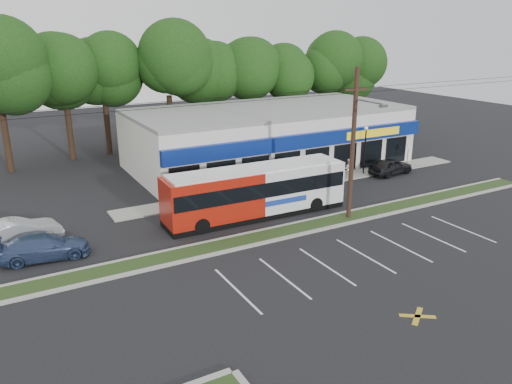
{
  "coord_description": "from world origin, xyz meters",
  "views": [
    {
      "loc": [
        -17.74,
        -23.44,
        12.25
      ],
      "look_at": [
        -1.92,
        5.0,
        1.51
      ],
      "focal_mm": 35.0,
      "sensor_mm": 36.0,
      "label": 1
    }
  ],
  "objects_px": {
    "lamp_post": "(365,144)",
    "pedestrian_a": "(323,178)",
    "car_dark": "(391,166)",
    "pedestrian_b": "(348,169)",
    "metrobus": "(256,190)",
    "utility_pole": "(352,140)",
    "car_silver": "(17,233)",
    "car_blue": "(44,247)",
    "sign_post": "(408,151)"
  },
  "relations": [
    {
      "from": "pedestrian_a",
      "to": "utility_pole",
      "type": "bearing_deg",
      "value": 66.79
    },
    {
      "from": "utility_pole",
      "to": "car_blue",
      "type": "relative_size",
      "value": 10.35
    },
    {
      "from": "pedestrian_a",
      "to": "pedestrian_b",
      "type": "height_order",
      "value": "pedestrian_a"
    },
    {
      "from": "car_dark",
      "to": "car_silver",
      "type": "height_order",
      "value": "car_silver"
    },
    {
      "from": "car_blue",
      "to": "pedestrian_a",
      "type": "height_order",
      "value": "pedestrian_a"
    },
    {
      "from": "sign_post",
      "to": "car_blue",
      "type": "distance_m",
      "value": 32.01
    },
    {
      "from": "lamp_post",
      "to": "pedestrian_a",
      "type": "distance_m",
      "value": 6.26
    },
    {
      "from": "lamp_post",
      "to": "car_blue",
      "type": "relative_size",
      "value": 0.88
    },
    {
      "from": "lamp_post",
      "to": "car_blue",
      "type": "xyz_separation_m",
      "value": [
        -26.72,
        -4.42,
        -1.97
      ]
    },
    {
      "from": "pedestrian_a",
      "to": "car_silver",
      "type": "bearing_deg",
      "value": -1.54
    },
    {
      "from": "lamp_post",
      "to": "pedestrian_a",
      "type": "xyz_separation_m",
      "value": [
        -5.75,
        -1.78,
        -1.71
      ]
    },
    {
      "from": "car_dark",
      "to": "pedestrian_a",
      "type": "xyz_separation_m",
      "value": [
        -7.77,
        -0.59,
        0.23
      ]
    },
    {
      "from": "car_dark",
      "to": "car_silver",
      "type": "xyz_separation_m",
      "value": [
        -29.87,
        -0.61,
        0.08
      ]
    },
    {
      "from": "utility_pole",
      "to": "lamp_post",
      "type": "height_order",
      "value": "utility_pole"
    },
    {
      "from": "car_dark",
      "to": "pedestrian_a",
      "type": "bearing_deg",
      "value": 88.28
    },
    {
      "from": "metrobus",
      "to": "car_blue",
      "type": "bearing_deg",
      "value": -178.29
    },
    {
      "from": "car_blue",
      "to": "pedestrian_a",
      "type": "distance_m",
      "value": 21.14
    },
    {
      "from": "car_blue",
      "to": "pedestrian_a",
      "type": "xyz_separation_m",
      "value": [
        20.97,
        2.64,
        0.26
      ]
    },
    {
      "from": "sign_post",
      "to": "pedestrian_b",
      "type": "bearing_deg",
      "value": -179.05
    },
    {
      "from": "metrobus",
      "to": "pedestrian_a",
      "type": "bearing_deg",
      "value": 19.95
    },
    {
      "from": "pedestrian_b",
      "to": "car_dark",
      "type": "bearing_deg",
      "value": -162.33
    },
    {
      "from": "pedestrian_b",
      "to": "lamp_post",
      "type": "bearing_deg",
      "value": -140.75
    },
    {
      "from": "lamp_post",
      "to": "pedestrian_a",
      "type": "relative_size",
      "value": 2.22
    },
    {
      "from": "sign_post",
      "to": "lamp_post",
      "type": "bearing_deg",
      "value": 177.42
    },
    {
      "from": "car_blue",
      "to": "pedestrian_b",
      "type": "xyz_separation_m",
      "value": [
        24.72,
        4.08,
        0.16
      ]
    },
    {
      "from": "utility_pole",
      "to": "car_blue",
      "type": "bearing_deg",
      "value": 169.45
    },
    {
      "from": "metrobus",
      "to": "pedestrian_b",
      "type": "height_order",
      "value": "metrobus"
    },
    {
      "from": "utility_pole",
      "to": "metrobus",
      "type": "xyz_separation_m",
      "value": [
        -5.02,
        3.57,
        -3.59
      ]
    },
    {
      "from": "car_dark",
      "to": "pedestrian_a",
      "type": "distance_m",
      "value": 7.8
    },
    {
      "from": "sign_post",
      "to": "car_dark",
      "type": "height_order",
      "value": "sign_post"
    },
    {
      "from": "metrobus",
      "to": "utility_pole",
      "type": "bearing_deg",
      "value": -34.23
    },
    {
      "from": "utility_pole",
      "to": "pedestrian_a",
      "type": "height_order",
      "value": "utility_pole"
    },
    {
      "from": "lamp_post",
      "to": "metrobus",
      "type": "bearing_deg",
      "value": -161.94
    },
    {
      "from": "lamp_post",
      "to": "car_silver",
      "type": "relative_size",
      "value": 0.86
    },
    {
      "from": "metrobus",
      "to": "pedestrian_a",
      "type": "distance_m",
      "value": 7.9
    },
    {
      "from": "metrobus",
      "to": "car_dark",
      "type": "distance_m",
      "value": 15.56
    },
    {
      "from": "utility_pole",
      "to": "lamp_post",
      "type": "distance_m",
      "value": 11.67
    },
    {
      "from": "car_dark",
      "to": "car_blue",
      "type": "height_order",
      "value": "car_dark"
    },
    {
      "from": "sign_post",
      "to": "pedestrian_b",
      "type": "distance_m",
      "value": 7.04
    },
    {
      "from": "pedestrian_a",
      "to": "sign_post",
      "type": "bearing_deg",
      "value": -173.37
    },
    {
      "from": "sign_post",
      "to": "car_silver",
      "type": "xyz_separation_m",
      "value": [
        -32.86,
        -1.57,
        -0.74
      ]
    },
    {
      "from": "car_dark",
      "to": "pedestrian_b",
      "type": "distance_m",
      "value": 4.11
    },
    {
      "from": "lamp_post",
      "to": "car_dark",
      "type": "height_order",
      "value": "lamp_post"
    },
    {
      "from": "sign_post",
      "to": "car_dark",
      "type": "relative_size",
      "value": 0.52
    },
    {
      "from": "utility_pole",
      "to": "pedestrian_a",
      "type": "xyz_separation_m",
      "value": [
        2.41,
        6.09,
        -4.46
      ]
    },
    {
      "from": "sign_post",
      "to": "pedestrian_a",
      "type": "distance_m",
      "value": 10.88
    },
    {
      "from": "pedestrian_a",
      "to": "pedestrian_b",
      "type": "relative_size",
      "value": 1.11
    },
    {
      "from": "car_dark",
      "to": "car_blue",
      "type": "xyz_separation_m",
      "value": [
        -28.74,
        -3.23,
        -0.03
      ]
    },
    {
      "from": "utility_pole",
      "to": "pedestrian_b",
      "type": "xyz_separation_m",
      "value": [
        6.17,
        7.53,
        -4.55
      ]
    },
    {
      "from": "utility_pole",
      "to": "car_dark",
      "type": "bearing_deg",
      "value": 33.28
    }
  ]
}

